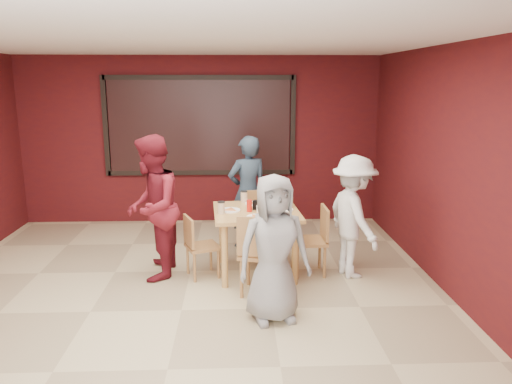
{
  "coord_description": "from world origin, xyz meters",
  "views": [
    {
      "loc": [
        0.59,
        -4.94,
        2.39
      ],
      "look_at": [
        0.84,
        1.03,
        1.05
      ],
      "focal_mm": 35.0,
      "sensor_mm": 36.0,
      "label": 1
    }
  ],
  "objects_px": {
    "dining_table": "(256,218)",
    "chair_front": "(260,250)",
    "chair_back": "(259,219)",
    "diner_back": "(248,192)",
    "diner_right": "(353,217)",
    "chair_right": "(315,236)",
    "chair_left": "(197,243)",
    "diner_left": "(152,208)",
    "diner_front": "(274,249)"
  },
  "relations": [
    {
      "from": "dining_table",
      "to": "chair_front",
      "type": "bearing_deg",
      "value": -89.2
    },
    {
      "from": "chair_back",
      "to": "diner_back",
      "type": "height_order",
      "value": "diner_back"
    },
    {
      "from": "chair_back",
      "to": "diner_right",
      "type": "distance_m",
      "value": 1.44
    },
    {
      "from": "chair_right",
      "to": "diner_back",
      "type": "relative_size",
      "value": 0.53
    },
    {
      "from": "chair_back",
      "to": "chair_left",
      "type": "relative_size",
      "value": 1.13
    },
    {
      "from": "chair_right",
      "to": "diner_left",
      "type": "bearing_deg",
      "value": -179.64
    },
    {
      "from": "chair_right",
      "to": "diner_front",
      "type": "relative_size",
      "value": 0.57
    },
    {
      "from": "chair_left",
      "to": "diner_left",
      "type": "relative_size",
      "value": 0.44
    },
    {
      "from": "chair_left",
      "to": "chair_right",
      "type": "bearing_deg",
      "value": 2.49
    },
    {
      "from": "dining_table",
      "to": "diner_left",
      "type": "distance_m",
      "value": 1.28
    },
    {
      "from": "chair_back",
      "to": "diner_front",
      "type": "distance_m",
      "value": 2.03
    },
    {
      "from": "diner_right",
      "to": "dining_table",
      "type": "bearing_deg",
      "value": 68.42
    },
    {
      "from": "chair_left",
      "to": "diner_back",
      "type": "bearing_deg",
      "value": 60.64
    },
    {
      "from": "diner_back",
      "to": "diner_left",
      "type": "xyz_separation_m",
      "value": [
        -1.19,
        -1.11,
        0.07
      ]
    },
    {
      "from": "chair_left",
      "to": "chair_right",
      "type": "relative_size",
      "value": 0.91
    },
    {
      "from": "dining_table",
      "to": "chair_right",
      "type": "distance_m",
      "value": 0.77
    },
    {
      "from": "chair_front",
      "to": "diner_back",
      "type": "relative_size",
      "value": 0.59
    },
    {
      "from": "chair_front",
      "to": "chair_back",
      "type": "relative_size",
      "value": 1.08
    },
    {
      "from": "chair_left",
      "to": "diner_front",
      "type": "relative_size",
      "value": 0.52
    },
    {
      "from": "dining_table",
      "to": "chair_back",
      "type": "height_order",
      "value": "dining_table"
    },
    {
      "from": "chair_front",
      "to": "chair_right",
      "type": "bearing_deg",
      "value": 41.54
    },
    {
      "from": "chair_back",
      "to": "chair_left",
      "type": "distance_m",
      "value": 1.18
    },
    {
      "from": "diner_right",
      "to": "chair_front",
      "type": "bearing_deg",
      "value": 99.77
    },
    {
      "from": "diner_back",
      "to": "diner_left",
      "type": "distance_m",
      "value": 1.63
    },
    {
      "from": "dining_table",
      "to": "chair_right",
      "type": "bearing_deg",
      "value": -3.12
    },
    {
      "from": "chair_front",
      "to": "chair_right",
      "type": "relative_size",
      "value": 1.11
    },
    {
      "from": "chair_back",
      "to": "diner_left",
      "type": "height_order",
      "value": "diner_left"
    },
    {
      "from": "chair_front",
      "to": "diner_right",
      "type": "xyz_separation_m",
      "value": [
        1.18,
        0.56,
        0.22
      ]
    },
    {
      "from": "dining_table",
      "to": "diner_back",
      "type": "bearing_deg",
      "value": 94.34
    },
    {
      "from": "chair_front",
      "to": "chair_back",
      "type": "bearing_deg",
      "value": 87.55
    },
    {
      "from": "diner_right",
      "to": "diner_front",
      "type": "bearing_deg",
      "value": 121.15
    },
    {
      "from": "chair_back",
      "to": "diner_left",
      "type": "relative_size",
      "value": 0.5
    },
    {
      "from": "diner_back",
      "to": "diner_right",
      "type": "relative_size",
      "value": 1.07
    },
    {
      "from": "chair_front",
      "to": "diner_back",
      "type": "bearing_deg",
      "value": 92.95
    },
    {
      "from": "chair_front",
      "to": "diner_left",
      "type": "distance_m",
      "value": 1.47
    },
    {
      "from": "chair_left",
      "to": "diner_left",
      "type": "bearing_deg",
      "value": 174.58
    },
    {
      "from": "chair_front",
      "to": "chair_right",
      "type": "height_order",
      "value": "chair_front"
    },
    {
      "from": "chair_left",
      "to": "diner_back",
      "type": "xyz_separation_m",
      "value": [
        0.65,
        1.16,
        0.37
      ]
    },
    {
      "from": "chair_back",
      "to": "diner_back",
      "type": "bearing_deg",
      "value": 116.89
    },
    {
      "from": "diner_back",
      "to": "dining_table",
      "type": "bearing_deg",
      "value": 73.56
    },
    {
      "from": "chair_front",
      "to": "diner_right",
      "type": "height_order",
      "value": "diner_right"
    },
    {
      "from": "dining_table",
      "to": "diner_front",
      "type": "relative_size",
      "value": 0.73
    },
    {
      "from": "chair_left",
      "to": "diner_front",
      "type": "height_order",
      "value": "diner_front"
    },
    {
      "from": "chair_front",
      "to": "diner_back",
      "type": "distance_m",
      "value": 1.76
    },
    {
      "from": "chair_back",
      "to": "diner_right",
      "type": "relative_size",
      "value": 0.58
    },
    {
      "from": "chair_front",
      "to": "chair_right",
      "type": "xyz_separation_m",
      "value": [
        0.73,
        0.64,
        -0.05
      ]
    },
    {
      "from": "dining_table",
      "to": "chair_left",
      "type": "xyz_separation_m",
      "value": [
        -0.73,
        -0.1,
        -0.27
      ]
    },
    {
      "from": "diner_left",
      "to": "diner_back",
      "type": "bearing_deg",
      "value": 133.95
    },
    {
      "from": "chair_front",
      "to": "chair_right",
      "type": "distance_m",
      "value": 0.97
    },
    {
      "from": "chair_front",
      "to": "diner_right",
      "type": "relative_size",
      "value": 0.63
    }
  ]
}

